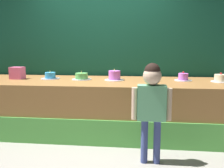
# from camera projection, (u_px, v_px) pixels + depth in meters

# --- Properties ---
(ground_plane) EXTENTS (12.00, 12.00, 0.00)m
(ground_plane) POSITION_uv_depth(u_px,v_px,m) (90.00, 146.00, 3.33)
(ground_plane) COLOR gray
(stage_platform) EXTENTS (4.34, 1.24, 0.81)m
(stage_platform) POSITION_uv_depth(u_px,v_px,m) (97.00, 106.00, 3.87)
(stage_platform) COLOR #9E6B38
(stage_platform) RESTS_ON ground_plane
(curtain_backdrop) EXTENTS (4.60, 0.08, 2.66)m
(curtain_backdrop) POSITION_uv_depth(u_px,v_px,m) (104.00, 47.00, 4.43)
(curtain_backdrop) COLOR #144C38
(curtain_backdrop) RESTS_ON ground_plane
(child_figure) EXTENTS (0.44, 0.20, 1.15)m
(child_figure) POSITION_uv_depth(u_px,v_px,m) (152.00, 100.00, 2.74)
(child_figure) COLOR #3F4C8C
(child_figure) RESTS_ON ground_plane
(pink_box) EXTENTS (0.20, 0.18, 0.19)m
(pink_box) POSITION_uv_depth(u_px,v_px,m) (17.00, 73.00, 3.98)
(pink_box) COLOR pink
(pink_box) RESTS_ON stage_platform
(donut) EXTENTS (0.11, 0.11, 0.04)m
(donut) POSITION_uv_depth(u_px,v_px,m) (149.00, 79.00, 3.82)
(donut) COLOR beige
(donut) RESTS_ON stage_platform
(cake_left) EXTENTS (0.30, 0.30, 0.14)m
(cake_left) POSITION_uv_depth(u_px,v_px,m) (50.00, 76.00, 3.99)
(cake_left) COLOR silver
(cake_left) RESTS_ON stage_platform
(cake_center_left) EXTENTS (0.31, 0.31, 0.15)m
(cake_center_left) POSITION_uv_depth(u_px,v_px,m) (82.00, 77.00, 3.90)
(cake_center_left) COLOR silver
(cake_center_left) RESTS_ON stage_platform
(cake_center_right) EXTENTS (0.31, 0.31, 0.19)m
(cake_center_right) POSITION_uv_depth(u_px,v_px,m) (114.00, 76.00, 3.82)
(cake_center_right) COLOR white
(cake_center_right) RESTS_ON stage_platform
(cake_right) EXTENTS (0.27, 0.27, 0.14)m
(cake_right) POSITION_uv_depth(u_px,v_px,m) (183.00, 78.00, 3.78)
(cake_right) COLOR silver
(cake_right) RESTS_ON stage_platform
(cake_far_right) EXTENTS (0.28, 0.28, 0.14)m
(cake_far_right) POSITION_uv_depth(u_px,v_px,m) (221.00, 79.00, 3.64)
(cake_far_right) COLOR silver
(cake_far_right) RESTS_ON stage_platform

